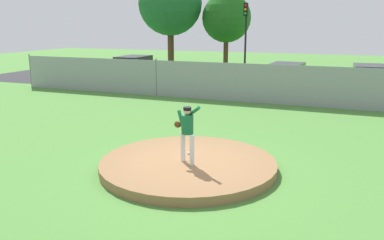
% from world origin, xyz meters
% --- Properties ---
extents(ground_plane, '(80.00, 80.00, 0.00)m').
position_xyz_m(ground_plane, '(0.00, 6.00, 0.00)').
color(ground_plane, '#4C8438').
extents(asphalt_strip, '(44.00, 7.00, 0.01)m').
position_xyz_m(asphalt_strip, '(0.00, 14.50, 0.00)').
color(asphalt_strip, '#2B2B2D').
rests_on(asphalt_strip, ground_plane).
extents(pitchers_mound, '(4.85, 4.85, 0.24)m').
position_xyz_m(pitchers_mound, '(0.00, 0.00, 0.12)').
color(pitchers_mound, olive).
rests_on(pitchers_mound, ground_plane).
extents(pitcher_youth, '(0.81, 0.35, 1.61)m').
position_xyz_m(pitcher_youth, '(0.05, -0.19, 1.20)').
color(pitcher_youth, silver).
rests_on(pitcher_youth, pitchers_mound).
extents(baseball, '(0.07, 0.07, 0.07)m').
position_xyz_m(baseball, '(-0.18, 0.50, 0.28)').
color(baseball, white).
rests_on(baseball, pitchers_mound).
extents(chainlink_fence, '(29.49, 0.07, 2.07)m').
position_xyz_m(chainlink_fence, '(0.00, 10.00, 0.99)').
color(chainlink_fence, gray).
rests_on(chainlink_fence, ground_plane).
extents(parked_car_champagne, '(2.19, 4.41, 1.67)m').
position_xyz_m(parked_car_champagne, '(0.62, 14.05, 0.79)').
color(parked_car_champagne, tan).
rests_on(parked_car_champagne, ground_plane).
extents(parked_car_silver, '(1.93, 4.80, 1.73)m').
position_xyz_m(parked_car_silver, '(-10.04, 14.85, 0.83)').
color(parked_car_silver, '#B7BABF').
rests_on(parked_car_silver, ground_plane).
extents(parked_car_charcoal, '(1.95, 4.55, 1.68)m').
position_xyz_m(parked_car_charcoal, '(5.07, 14.64, 0.81)').
color(parked_car_charcoal, '#232328').
rests_on(parked_car_charcoal, ground_plane).
extents(traffic_cone_orange, '(0.40, 0.40, 0.55)m').
position_xyz_m(traffic_cone_orange, '(2.47, 12.30, 0.26)').
color(traffic_cone_orange, orange).
rests_on(traffic_cone_orange, asphalt_strip).
extents(traffic_light_near, '(0.28, 0.46, 5.35)m').
position_xyz_m(traffic_light_near, '(-3.06, 18.71, 3.62)').
color(traffic_light_near, black).
rests_on(traffic_light_near, ground_plane).
extents(tree_slender_far, '(5.51, 5.51, 8.40)m').
position_xyz_m(tree_slender_far, '(-10.83, 22.97, 5.62)').
color(tree_slender_far, '#4C331E').
rests_on(tree_slender_far, ground_plane).
extents(tree_bushy_near, '(4.21, 4.21, 6.53)m').
position_xyz_m(tree_bushy_near, '(-6.12, 24.27, 4.40)').
color(tree_bushy_near, '#4C331E').
rests_on(tree_bushy_near, ground_plane).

